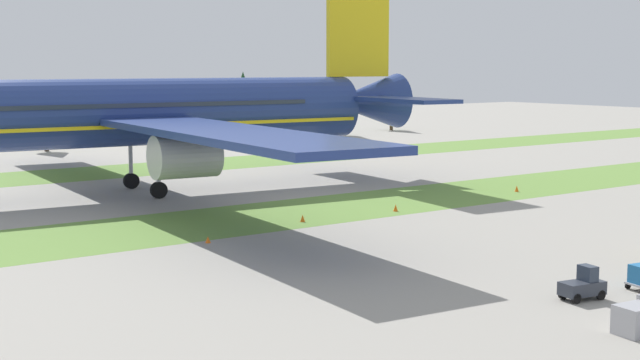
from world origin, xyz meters
TOP-DOWN VIEW (x-y plane):
  - grass_strip_near at (0.00, 44.31)m, footprint 320.00×13.93m
  - grass_strip_far at (0.00, 84.17)m, footprint 320.00×13.93m
  - airliner at (-10.43, 64.03)m, footprint 69.64×85.78m
  - baggage_tug at (-6.41, 9.14)m, footprint 2.79×1.73m
  - uld_container_1 at (-9.85, 3.23)m, footprint 2.17×1.82m
  - taxiway_marker_0 at (5.52, 39.31)m, footprint 0.44×0.44m
  - taxiway_marker_1 at (-4.64, 39.82)m, footprint 0.44×0.44m
  - taxiway_marker_2 at (24.46, 41.45)m, footprint 0.44×0.44m
  - taxiway_marker_3 at (-15.74, 36.55)m, footprint 0.44×0.44m
  - distant_tree_line at (1.76, 115.84)m, footprint 151.96×10.98m

SIDE VIEW (x-z plane):
  - grass_strip_near at x=0.00m, z-range 0.00..0.01m
  - grass_strip_far at x=0.00m, z-range 0.00..0.01m
  - taxiway_marker_3 at x=-15.74m, z-range 0.00..0.50m
  - taxiway_marker_1 at x=-4.64m, z-range 0.00..0.62m
  - taxiway_marker_0 at x=5.52m, z-range 0.00..0.65m
  - taxiway_marker_2 at x=24.46m, z-range 0.00..0.66m
  - uld_container_1 at x=-9.85m, z-range 0.00..1.50m
  - baggage_tug at x=-6.41m, z-range -0.17..1.80m
  - distant_tree_line at x=1.76m, z-range 1.03..13.24m
  - airliner at x=-10.43m, z-range -3.38..20.53m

